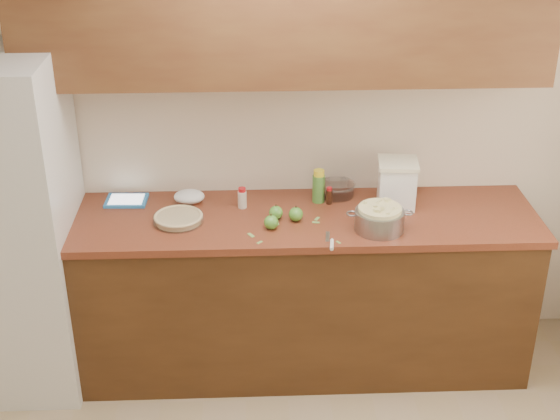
{
  "coord_description": "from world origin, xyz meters",
  "views": [
    {
      "loc": [
        -0.18,
        -2.12,
        2.77
      ],
      "look_at": [
        -0.03,
        1.43,
        0.98
      ],
      "focal_mm": 50.0,
      "sensor_mm": 36.0,
      "label": 1
    }
  ],
  "objects_px": {
    "pie": "(178,218)",
    "tablet": "(126,200)",
    "colander": "(379,219)",
    "flour_canister": "(397,183)"
  },
  "relations": [
    {
      "from": "tablet",
      "to": "flour_canister",
      "type": "bearing_deg",
      "value": -1.71
    },
    {
      "from": "pie",
      "to": "tablet",
      "type": "distance_m",
      "value": 0.39
    },
    {
      "from": "pie",
      "to": "flour_canister",
      "type": "height_order",
      "value": "flour_canister"
    },
    {
      "from": "colander",
      "to": "tablet",
      "type": "distance_m",
      "value": 1.36
    },
    {
      "from": "pie",
      "to": "colander",
      "type": "xyz_separation_m",
      "value": [
        1.01,
        -0.12,
        0.04
      ]
    },
    {
      "from": "flour_canister",
      "to": "tablet",
      "type": "bearing_deg",
      "value": 176.15
    },
    {
      "from": "pie",
      "to": "flour_canister",
      "type": "distance_m",
      "value": 1.16
    },
    {
      "from": "pie",
      "to": "colander",
      "type": "height_order",
      "value": "colander"
    },
    {
      "from": "flour_canister",
      "to": "tablet",
      "type": "xyz_separation_m",
      "value": [
        -1.44,
        0.1,
        -0.12
      ]
    },
    {
      "from": "pie",
      "to": "tablet",
      "type": "bearing_deg",
      "value": 140.04
    }
  ]
}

